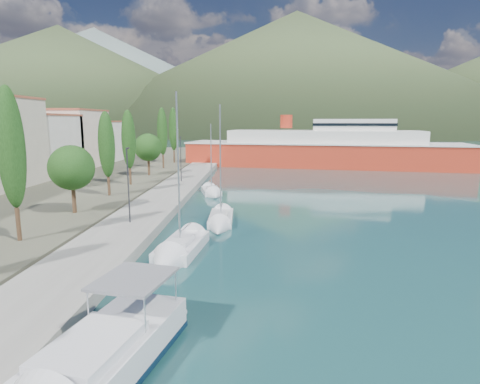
{
  "coord_description": "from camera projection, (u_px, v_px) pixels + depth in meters",
  "views": [
    {
      "loc": [
        1.26,
        -16.56,
        8.93
      ],
      "look_at": [
        0.0,
        14.0,
        3.5
      ],
      "focal_mm": 30.0,
      "sensor_mm": 36.0,
      "label": 1
    }
  ],
  "objects": [
    {
      "name": "quay",
      "position": [
        162.0,
        200.0,
        43.78
      ],
      "size": [
        5.0,
        88.0,
        0.8
      ],
      "primitive_type": "cube",
      "color": "gray",
      "rests_on": "ground"
    },
    {
      "name": "ground",
      "position": [
        253.0,
        148.0,
        135.96
      ],
      "size": [
        1400.0,
        1400.0,
        0.0
      ],
      "primitive_type": "plane",
      "color": "#1C484A"
    },
    {
      "name": "hills_far",
      "position": [
        348.0,
        75.0,
        607.47
      ],
      "size": [
        1480.0,
        900.0,
        180.0
      ],
      "color": "slate",
      "rests_on": "ground"
    },
    {
      "name": "tree_row",
      "position": [
        123.0,
        146.0,
        49.37
      ],
      "size": [
        4.18,
        63.34,
        10.86
      ],
      "color": "#47301E",
      "rests_on": "land_strip"
    },
    {
      "name": "ferry",
      "position": [
        324.0,
        150.0,
        79.17
      ],
      "size": [
        54.92,
        20.47,
        10.68
      ],
      "color": "red",
      "rests_on": "ground"
    },
    {
      "name": "town_buildings",
      "position": [
        12.0,
        146.0,
        54.53
      ],
      "size": [
        9.2,
        69.2,
        11.3
      ],
      "color": "beige",
      "rests_on": "land_strip"
    },
    {
      "name": "sailboat_near",
      "position": [
        173.0,
        257.0,
        25.79
      ],
      "size": [
        3.38,
        8.41,
        11.75
      ],
      "color": "silver",
      "rests_on": "ground"
    },
    {
      "name": "hills_near",
      "position": [
        361.0,
        77.0,
        371.8
      ],
      "size": [
        1010.0,
        520.0,
        115.0
      ],
      "color": "#3B4C2B",
      "rests_on": "ground"
    },
    {
      "name": "lamp_posts",
      "position": [
        127.0,
        183.0,
        31.71
      ],
      "size": [
        0.15,
        46.77,
        6.06
      ],
      "color": "#2D2D33",
      "rests_on": "quay"
    },
    {
      "name": "sailboat_mid",
      "position": [
        220.0,
        224.0,
        34.24
      ],
      "size": [
        2.26,
        7.79,
        11.13
      ],
      "color": "silver",
      "rests_on": "ground"
    },
    {
      "name": "sailboat_far",
      "position": [
        213.0,
        194.0,
        48.51
      ],
      "size": [
        3.52,
        6.69,
        9.39
      ],
      "color": "silver",
      "rests_on": "ground"
    }
  ]
}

